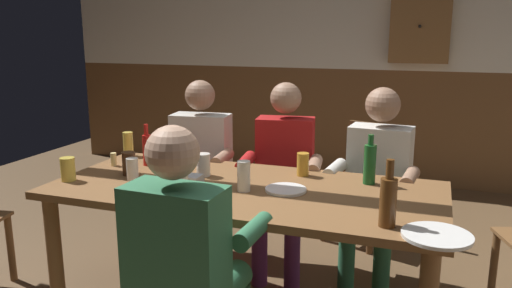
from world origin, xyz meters
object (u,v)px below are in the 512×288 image
at_px(dining_table, 245,204).
at_px(person_3, 186,255).
at_px(plate_1, 437,236).
at_px(pint_glass_5, 182,181).
at_px(table_candle, 114,159).
at_px(wall_dart_cabinet, 420,26).
at_px(plate_0, 286,190).
at_px(bottle_0, 370,163).
at_px(pint_glass_1, 244,176).
at_px(pint_glass_8, 68,169).
at_px(person_1, 283,170).
at_px(person_2, 377,178).
at_px(bottle_1, 147,149).
at_px(chair_empty_near_right, 364,177).
at_px(pint_glass_6, 152,153).
at_px(bottle_2, 388,200).
at_px(condiment_caddy, 189,179).
at_px(pint_glass_0, 129,164).
at_px(pint_glass_4, 132,169).
at_px(pint_glass_3, 128,144).
at_px(pint_glass_7, 303,164).
at_px(pint_glass_2, 203,165).
at_px(person_0, 198,162).

bearing_deg(dining_table, person_3, -89.73).
distance_m(plate_1, pint_glass_5, 1.21).
xyz_separation_m(table_candle, wall_dart_cabinet, (1.63, 2.72, 0.80)).
bearing_deg(table_candle, plate_0, -6.56).
distance_m(plate_1, bottle_0, 0.75).
height_order(pint_glass_1, pint_glass_8, pint_glass_1).
distance_m(person_1, pint_glass_5, 0.98).
relative_size(person_2, pint_glass_1, 7.79).
bearing_deg(pint_glass_8, bottle_1, 61.52).
height_order(chair_empty_near_right, pint_glass_6, chair_empty_near_right).
xyz_separation_m(dining_table, bottle_1, (-0.72, 0.21, 0.20)).
bearing_deg(bottle_2, condiment_caddy, 166.07).
relative_size(plate_0, pint_glass_0, 1.60).
distance_m(chair_empty_near_right, pint_glass_1, 1.57).
bearing_deg(pint_glass_0, pint_glass_4, -46.73).
bearing_deg(chair_empty_near_right, bottle_1, 63.24).
bearing_deg(plate_1, pint_glass_4, 169.80).
xyz_separation_m(person_1, pint_glass_3, (-0.98, -0.30, 0.17)).
distance_m(plate_1, pint_glass_7, 1.00).
bearing_deg(pint_glass_2, pint_glass_7, 20.08).
xyz_separation_m(pint_glass_7, pint_glass_8, (-1.19, -0.53, -0.00)).
bearing_deg(plate_0, pint_glass_4, -174.11).
relative_size(bottle_1, pint_glass_7, 1.95).
xyz_separation_m(person_1, person_2, (0.60, 0.01, 0.00)).
height_order(person_2, bottle_0, person_2).
distance_m(condiment_caddy, pint_glass_1, 0.33).
bearing_deg(pint_glass_5, dining_table, 47.05).
relative_size(bottle_1, bottle_2, 0.88).
xyz_separation_m(table_candle, plate_1, (1.87, -0.51, -0.03)).
xyz_separation_m(pint_glass_0, pint_glass_4, (0.07, -0.08, -0.01)).
bearing_deg(person_1, plate_0, 99.30).
bearing_deg(dining_table, pint_glass_2, 158.87).
xyz_separation_m(person_3, wall_dart_cabinet, (0.73, 3.53, 0.94)).
height_order(pint_glass_7, wall_dart_cabinet, wall_dart_cabinet).
distance_m(pint_glass_2, pint_glass_8, 0.74).
xyz_separation_m(pint_glass_5, wall_dart_cabinet, (0.97, 3.10, 0.77)).
bearing_deg(plate_0, pint_glass_5, -151.23).
relative_size(person_3, pint_glass_6, 11.69).
height_order(condiment_caddy, pint_glass_4, pint_glass_4).
height_order(pint_glass_0, pint_glass_6, pint_glass_0).
height_order(person_1, pint_glass_2, person_1).
relative_size(person_3, bottle_0, 4.55).
height_order(table_candle, condiment_caddy, table_candle).
relative_size(dining_table, bottle_2, 7.07).
height_order(plate_0, pint_glass_0, pint_glass_0).
relative_size(person_1, chair_empty_near_right, 1.41).
bearing_deg(bottle_1, chair_empty_near_right, 45.35).
height_order(person_0, pint_glass_2, person_0).
relative_size(table_candle, pint_glass_5, 0.51).
distance_m(person_2, person_3, 1.50).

